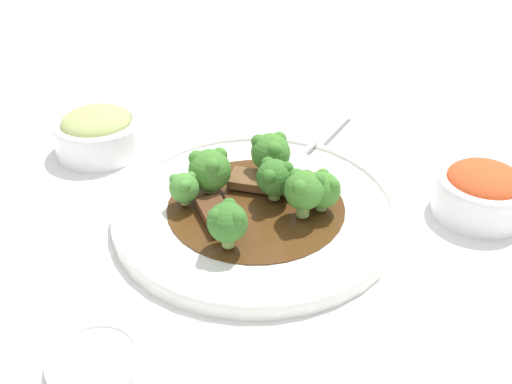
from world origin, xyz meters
TOP-DOWN VIEW (x-y plane):
  - ground_plane at (0.00, 0.00)m, footprint 4.00×4.00m
  - main_plate at (0.00, 0.00)m, footprint 0.32×0.32m
  - beef_strip_0 at (0.02, -0.04)m, footprint 0.05×0.04m
  - beef_strip_1 at (-0.04, -0.03)m, footprint 0.06×0.03m
  - beef_strip_2 at (0.03, 0.04)m, footprint 0.06×0.06m
  - broccoli_floret_0 at (0.08, 0.02)m, footprint 0.03×0.03m
  - broccoli_floret_1 at (0.01, 0.08)m, footprint 0.04×0.04m
  - broccoli_floret_2 at (-0.05, 0.01)m, footprint 0.04×0.04m
  - broccoli_floret_3 at (0.06, -0.01)m, footprint 0.05×0.05m
  - broccoli_floret_4 at (-0.07, -0.01)m, footprint 0.04×0.04m
  - broccoli_floret_5 at (-0.02, -0.02)m, footprint 0.04×0.04m
  - broccoli_floret_6 at (0.00, -0.06)m, footprint 0.05×0.05m
  - serving_spoon at (-0.02, -0.10)m, footprint 0.08×0.24m
  - side_bowl_kimchi at (-0.24, -0.08)m, footprint 0.11×0.11m
  - side_bowl_appetizer at (0.24, -0.09)m, footprint 0.11×0.11m
  - sauce_dish at (0.07, 0.24)m, footprint 0.08×0.08m

SIDE VIEW (x-z plane):
  - ground_plane at x=0.00m, z-range 0.00..0.00m
  - sauce_dish at x=0.07m, z-range 0.00..0.01m
  - main_plate at x=0.00m, z-range 0.00..0.02m
  - beef_strip_2 at x=0.03m, z-range 0.02..0.03m
  - beef_strip_0 at x=0.02m, z-range 0.02..0.03m
  - beef_strip_1 at x=-0.04m, z-range 0.02..0.03m
  - serving_spoon at x=-0.02m, z-range 0.02..0.03m
  - side_bowl_kimchi at x=-0.24m, z-range 0.00..0.06m
  - side_bowl_appetizer at x=0.24m, z-range 0.00..0.06m
  - broccoli_floret_0 at x=0.08m, z-range 0.02..0.06m
  - broccoli_floret_4 at x=-0.07m, z-range 0.02..0.07m
  - broccoli_floret_5 at x=-0.02m, z-range 0.02..0.07m
  - broccoli_floret_3 at x=0.06m, z-range 0.02..0.07m
  - broccoli_floret_1 at x=0.01m, z-range 0.02..0.07m
  - broccoli_floret_6 at x=0.00m, z-range 0.02..0.08m
  - broccoli_floret_2 at x=-0.05m, z-range 0.03..0.08m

